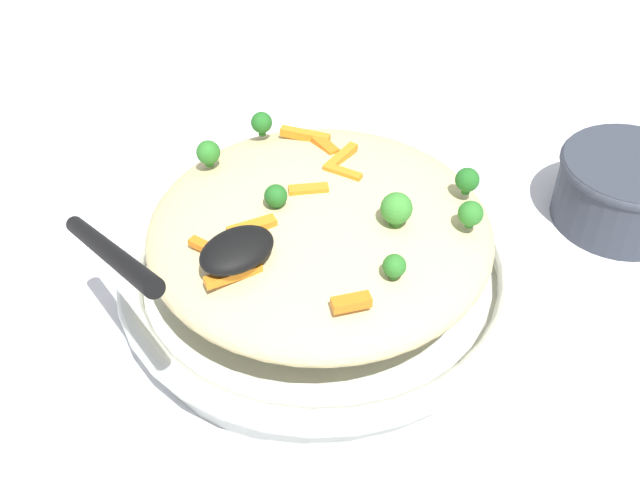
{
  "coord_description": "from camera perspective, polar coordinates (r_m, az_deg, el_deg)",
  "views": [
    {
      "loc": [
        -0.31,
        -0.34,
        0.47
      ],
      "look_at": [
        0.0,
        0.0,
        0.06
      ],
      "focal_mm": 44.65,
      "sensor_mm": 36.0,
      "label": 1
    }
  ],
  "objects": [
    {
      "name": "broccoli_floret_0",
      "position": [
        0.61,
        10.51,
        4.24
      ],
      "size": [
        0.02,
        0.02,
        0.02
      ],
      "color": "#205B1C",
      "rests_on": "pasta_mound"
    },
    {
      "name": "pasta_mound",
      "position": [
        0.61,
        0.0,
        0.67
      ],
      "size": [
        0.27,
        0.27,
        0.06
      ],
      "primitive_type": "ellipsoid",
      "color": "#DBC689",
      "rests_on": "serving_bowl"
    },
    {
      "name": "carrot_piece_1",
      "position": [
        0.54,
        -6.23,
        -2.48
      ],
      "size": [
        0.04,
        0.02,
        0.01
      ],
      "primitive_type": "cube",
      "rotation": [
        0.0,
        0.0,
        5.99
      ],
      "color": "orange",
      "rests_on": "pasta_mound"
    },
    {
      "name": "ground_plane",
      "position": [
        0.66,
        0.0,
        -4.06
      ],
      "size": [
        2.4,
        2.4,
        0.0
      ],
      "primitive_type": "plane",
      "color": "silver"
    },
    {
      "name": "companion_bowl",
      "position": [
        0.76,
        21.06,
        3.55
      ],
      "size": [
        0.12,
        0.12,
        0.06
      ],
      "color": "#333842",
      "rests_on": "ground_plane"
    },
    {
      "name": "serving_bowl",
      "position": [
        0.64,
        0.0,
        -2.53
      ],
      "size": [
        0.32,
        0.32,
        0.04
      ],
      "color": "silver",
      "rests_on": "ground_plane"
    },
    {
      "name": "carrot_piece_0",
      "position": [
        0.6,
        -0.6,
        3.73
      ],
      "size": [
        0.03,
        0.02,
        0.01
      ],
      "primitive_type": "cube",
      "rotation": [
        0.0,
        0.0,
        5.67
      ],
      "color": "orange",
      "rests_on": "pasta_mound"
    },
    {
      "name": "carrot_piece_4",
      "position": [
        0.63,
        1.48,
        5.93
      ],
      "size": [
        0.04,
        0.02,
        0.01
      ],
      "primitive_type": "cube",
      "rotation": [
        0.0,
        0.0,
        3.37
      ],
      "color": "orange",
      "rests_on": "pasta_mound"
    },
    {
      "name": "broccoli_floret_4",
      "position": [
        0.67,
        -4.21,
        8.37
      ],
      "size": [
        0.02,
        0.02,
        0.02
      ],
      "color": "#205B1C",
      "rests_on": "pasta_mound"
    },
    {
      "name": "broccoli_floret_6",
      "position": [
        0.53,
        5.35,
        -1.88
      ],
      "size": [
        0.02,
        0.02,
        0.02
      ],
      "color": "#296820",
      "rests_on": "pasta_mound"
    },
    {
      "name": "carrot_piece_2",
      "position": [
        0.61,
        1.64,
        4.83
      ],
      "size": [
        0.02,
        0.03,
        0.01
      ],
      "primitive_type": "cube",
      "rotation": [
        0.0,
        0.0,
        1.89
      ],
      "color": "orange",
      "rests_on": "pasta_mound"
    },
    {
      "name": "broccoli_floret_1",
      "position": [
        0.64,
        -8.01,
        6.22
      ],
      "size": [
        0.02,
        0.02,
        0.02
      ],
      "color": "#296820",
      "rests_on": "pasta_mound"
    },
    {
      "name": "carrot_piece_5",
      "position": [
        0.56,
        -7.67,
        -0.77
      ],
      "size": [
        0.02,
        0.04,
        0.01
      ],
      "primitive_type": "cube",
      "rotation": [
        0.0,
        0.0,
        4.94
      ],
      "color": "orange",
      "rests_on": "pasta_mound"
    },
    {
      "name": "broccoli_floret_5",
      "position": [
        0.56,
        5.5,
        2.23
      ],
      "size": [
        0.02,
        0.02,
        0.03
      ],
      "color": "#377928",
      "rests_on": "pasta_mound"
    },
    {
      "name": "broccoli_floret_3",
      "position": [
        0.58,
        10.74,
        1.86
      ],
      "size": [
        0.02,
        0.02,
        0.02
      ],
      "color": "#296820",
      "rests_on": "pasta_mound"
    },
    {
      "name": "carrot_piece_6",
      "position": [
        0.52,
        2.26,
        -4.48
      ],
      "size": [
        0.03,
        0.02,
        0.01
      ],
      "primitive_type": "cube",
      "rotation": [
        0.0,
        0.0,
        5.81
      ],
      "color": "orange",
      "rests_on": "pasta_mound"
    },
    {
      "name": "carrot_piece_3",
      "position": [
        0.65,
        0.4,
        6.75
      ],
      "size": [
        0.01,
        0.03,
        0.01
      ],
      "primitive_type": "cube",
      "rotation": [
        0.0,
        0.0,
        4.55
      ],
      "color": "orange",
      "rests_on": "pasta_mound"
    },
    {
      "name": "carrot_piece_7",
      "position": [
        0.57,
        -4.9,
        0.9
      ],
      "size": [
        0.04,
        0.02,
        0.01
      ],
      "primitive_type": "cube",
      "rotation": [
        0.0,
        0.0,
        2.84
      ],
      "color": "orange",
      "rests_on": "pasta_mound"
    },
    {
      "name": "serving_spoon",
      "position": [
        0.52,
        -9.37,
        -0.74
      ],
      "size": [
        0.13,
        0.17,
        0.09
      ],
      "color": "black",
      "rests_on": "pasta_mound"
    },
    {
      "name": "carrot_piece_8",
      "position": [
        0.66,
        -1.08,
        7.53
      ],
      "size": [
        0.03,
        0.04,
        0.01
      ],
      "primitive_type": "cube",
      "rotation": [
        0.0,
        0.0,
        5.21
      ],
      "color": "orange",
      "rests_on": "pasta_mound"
    },
    {
      "name": "broccoli_floret_2",
      "position": [
        0.58,
        -3.19,
        3.15
      ],
      "size": [
        0.02,
        0.02,
        0.02
      ],
      "color": "#205B1C",
      "rests_on": "pasta_mound"
    }
  ]
}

